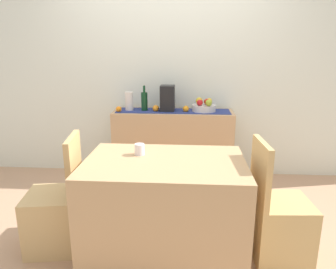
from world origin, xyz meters
name	(u,v)px	position (x,y,z in m)	size (l,w,h in m)	color
ground_plane	(161,218)	(0.00, 0.00, -0.01)	(6.40, 6.40, 0.02)	tan
room_wall_rear	(170,63)	(0.00, 1.18, 1.35)	(6.40, 0.06, 2.70)	silver
sideboard_console	(173,146)	(0.06, 0.92, 0.41)	(1.36, 0.42, 0.83)	tan
table_runner	(173,111)	(0.06, 0.92, 0.83)	(1.28, 0.32, 0.01)	navy
fruit_bowl	(204,108)	(0.40, 0.92, 0.87)	(0.27, 0.27, 0.07)	silver
apple_right	(199,101)	(0.35, 0.95, 0.94)	(0.08, 0.08, 0.08)	gold
apple_rear	(207,102)	(0.44, 0.93, 0.94)	(0.07, 0.07, 0.07)	red
apple_center	(200,103)	(0.36, 0.86, 0.94)	(0.07, 0.07, 0.07)	red
apple_left	(209,103)	(0.45, 0.85, 0.94)	(0.07, 0.07, 0.07)	#9BAE2F
apple_front	(209,101)	(0.46, 0.99, 0.94)	(0.07, 0.07, 0.07)	gold
wine_bottle	(144,101)	(-0.27, 0.92, 0.94)	(0.07, 0.07, 0.29)	#11371D
coffee_maker	(168,98)	(-0.01, 0.92, 0.97)	(0.16, 0.18, 0.29)	black
ceramic_vase	(129,101)	(-0.45, 0.92, 0.93)	(0.09, 0.09, 0.21)	silver
orange_loose_end	(156,108)	(-0.14, 0.88, 0.86)	(0.07, 0.07, 0.07)	orange
orange_loose_mid	(186,109)	(0.20, 0.88, 0.86)	(0.07, 0.07, 0.07)	orange
orange_loose_far	(119,109)	(-0.55, 0.83, 0.86)	(0.06, 0.06, 0.06)	orange
dining_table	(165,207)	(0.07, -0.49, 0.37)	(1.16, 0.78, 0.74)	tan
coffee_cup	(140,149)	(-0.13, -0.37, 0.78)	(0.07, 0.07, 0.08)	silver
chair_near_window	(56,215)	(-0.77, -0.49, 0.27)	(0.46, 0.46, 0.90)	tan
chair_by_corner	(279,224)	(0.92, -0.49, 0.27)	(0.42, 0.42, 0.90)	tan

